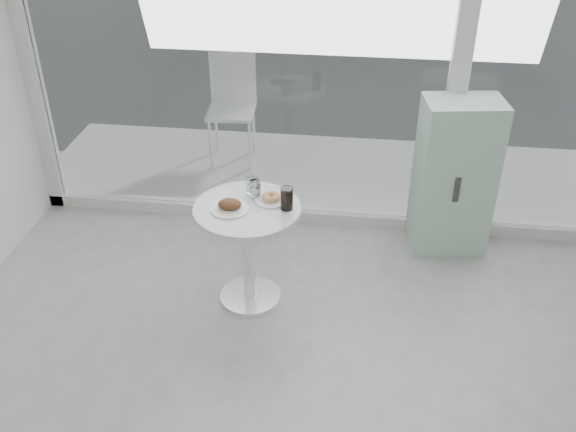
# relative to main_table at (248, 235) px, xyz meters

# --- Properties ---
(room_shell) EXTENTS (6.00, 6.00, 6.00)m
(room_shell) POSITION_rel_main_table_xyz_m (0.50, -2.46, 1.36)
(room_shell) COLOR white
(room_shell) RESTS_ON ground
(storefront) EXTENTS (5.00, 0.14, 3.00)m
(storefront) POSITION_rel_main_table_xyz_m (0.57, 1.10, 1.16)
(storefront) COLOR silver
(storefront) RESTS_ON ground
(main_table) EXTENTS (0.72, 0.72, 0.77)m
(main_table) POSITION_rel_main_table_xyz_m (0.00, 0.00, 0.00)
(main_table) COLOR white
(main_table) RESTS_ON ground
(patio_deck) EXTENTS (5.60, 1.60, 0.05)m
(patio_deck) POSITION_rel_main_table_xyz_m (0.50, 1.90, -0.53)
(patio_deck) COLOR silver
(patio_deck) RESTS_ON ground
(mint_cabinet) EXTENTS (0.62, 0.47, 1.24)m
(mint_cabinet) POSITION_rel_main_table_xyz_m (1.45, 0.88, 0.07)
(mint_cabinet) COLOR #94BDA5
(mint_cabinet) RESTS_ON ground
(patio_chair) EXTENTS (0.47, 0.47, 1.03)m
(patio_chair) POSITION_rel_main_table_xyz_m (-0.54, 2.12, 0.08)
(patio_chair) COLOR white
(patio_chair) RESTS_ON patio_deck
(plate_fritter) EXTENTS (0.26, 0.26, 0.07)m
(plate_fritter) POSITION_rel_main_table_xyz_m (-0.10, -0.04, 0.25)
(plate_fritter) COLOR white
(plate_fritter) RESTS_ON main_table
(plate_donut) EXTENTS (0.22, 0.22, 0.05)m
(plate_donut) POSITION_rel_main_table_xyz_m (0.15, 0.10, 0.24)
(plate_donut) COLOR white
(plate_donut) RESTS_ON main_table
(water_tumbler_a) EXTENTS (0.08, 0.08, 0.13)m
(water_tumbler_a) POSITION_rel_main_table_xyz_m (-0.00, 0.19, 0.28)
(water_tumbler_a) COLOR white
(water_tumbler_a) RESTS_ON main_table
(water_tumbler_b) EXTENTS (0.08, 0.08, 0.12)m
(water_tumbler_b) POSITION_rel_main_table_xyz_m (0.03, 0.15, 0.27)
(water_tumbler_b) COLOR white
(water_tumbler_b) RESTS_ON main_table
(cola_glass) EXTENTS (0.08, 0.08, 0.16)m
(cola_glass) POSITION_rel_main_table_xyz_m (0.26, 0.02, 0.30)
(cola_glass) COLOR white
(cola_glass) RESTS_ON main_table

